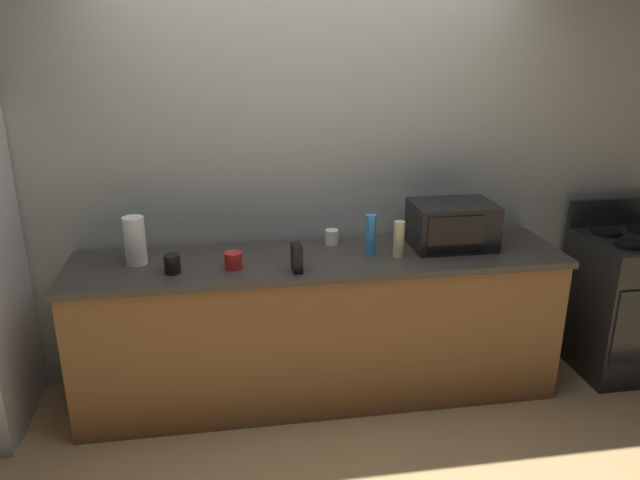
# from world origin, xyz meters

# --- Properties ---
(ground_plane) EXTENTS (8.00, 8.00, 0.00)m
(ground_plane) POSITION_xyz_m (0.00, 0.00, 0.00)
(ground_plane) COLOR tan
(back_wall) EXTENTS (6.40, 0.10, 2.70)m
(back_wall) POSITION_xyz_m (0.00, 0.81, 1.35)
(back_wall) COLOR #9EA399
(back_wall) RESTS_ON ground_plane
(counter_run) EXTENTS (2.84, 0.64, 0.90)m
(counter_run) POSITION_xyz_m (0.00, 0.40, 0.45)
(counter_run) COLOR brown
(counter_run) RESTS_ON ground_plane
(stove_range) EXTENTS (0.60, 0.61, 1.08)m
(stove_range) POSITION_xyz_m (2.00, 0.40, 0.46)
(stove_range) COLOR black
(stove_range) RESTS_ON ground_plane
(microwave) EXTENTS (0.48, 0.35, 0.27)m
(microwave) POSITION_xyz_m (0.80, 0.45, 1.04)
(microwave) COLOR black
(microwave) RESTS_ON counter_run
(paper_towel_roll) EXTENTS (0.12, 0.12, 0.27)m
(paper_towel_roll) POSITION_xyz_m (-1.02, 0.45, 1.04)
(paper_towel_roll) COLOR white
(paper_towel_roll) RESTS_ON counter_run
(cordless_phone) EXTENTS (0.06, 0.11, 0.15)m
(cordless_phone) POSITION_xyz_m (-0.16, 0.20, 0.98)
(cordless_phone) COLOR black
(cordless_phone) RESTS_ON counter_run
(bottle_spray_cleaner) EXTENTS (0.06, 0.06, 0.24)m
(bottle_spray_cleaner) POSITION_xyz_m (0.29, 0.39, 1.02)
(bottle_spray_cleaner) COLOR #338CE5
(bottle_spray_cleaner) RESTS_ON counter_run
(bottle_vinegar) EXTENTS (0.06, 0.06, 0.21)m
(bottle_vinegar) POSITION_xyz_m (0.44, 0.33, 1.01)
(bottle_vinegar) COLOR beige
(bottle_vinegar) RESTS_ON counter_run
(mug_red) EXTENTS (0.10, 0.10, 0.09)m
(mug_red) POSITION_xyz_m (-0.49, 0.30, 0.95)
(mug_red) COLOR red
(mug_red) RESTS_ON counter_run
(mug_white) EXTENTS (0.08, 0.08, 0.09)m
(mug_white) POSITION_xyz_m (0.11, 0.61, 0.94)
(mug_white) COLOR white
(mug_white) RESTS_ON counter_run
(mug_black) EXTENTS (0.09, 0.09, 0.10)m
(mug_black) POSITION_xyz_m (-0.82, 0.28, 0.95)
(mug_black) COLOR black
(mug_black) RESTS_ON counter_run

